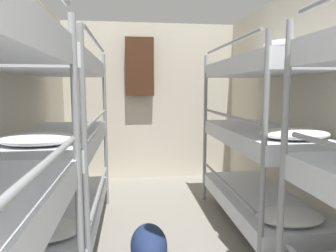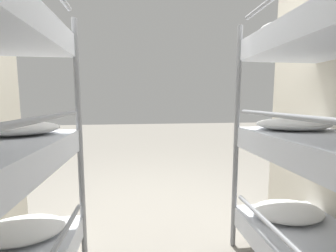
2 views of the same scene
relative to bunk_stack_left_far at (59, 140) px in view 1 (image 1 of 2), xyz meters
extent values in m
cube|color=beige|center=(1.00, 2.04, 0.25)|extent=(2.86, 0.06, 2.53)
cylinder|color=gray|center=(0.36, -1.10, -0.05)|extent=(0.04, 0.04, 1.91)
cylinder|color=gray|center=(0.36, -1.97, 0.21)|extent=(0.03, 1.52, 0.03)
cylinder|color=gray|center=(1.65, -1.10, -0.05)|extent=(0.04, 0.04, 1.91)
cylinder|color=gray|center=(0.36, -0.82, -0.05)|extent=(0.04, 0.04, 1.91)
cylinder|color=gray|center=(0.36, 0.93, -0.05)|extent=(0.04, 0.04, 1.91)
cube|color=silver|center=(-0.01, 0.06, -0.72)|extent=(0.72, 1.79, 0.16)
ellipsoid|color=white|center=(-0.01, -0.60, -0.60)|extent=(0.58, 0.40, 0.09)
cylinder|color=gray|center=(0.36, 0.06, -0.50)|extent=(0.03, 1.52, 0.03)
cube|color=silver|center=(-0.01, 0.06, -0.01)|extent=(0.72, 1.79, 0.16)
ellipsoid|color=white|center=(-0.01, -0.60, 0.11)|extent=(0.58, 0.40, 0.09)
cylinder|color=gray|center=(0.36, 0.06, 0.21)|extent=(0.03, 1.52, 0.03)
cube|color=silver|center=(-0.01, 0.06, 0.70)|extent=(0.72, 1.79, 0.16)
ellipsoid|color=white|center=(-0.01, -0.60, 0.83)|extent=(0.58, 0.40, 0.09)
cylinder|color=gray|center=(0.36, 0.06, 0.92)|extent=(0.03, 1.52, 0.03)
cylinder|color=gray|center=(1.65, -0.82, -0.05)|extent=(0.04, 0.04, 1.91)
cylinder|color=gray|center=(1.65, 0.93, -0.05)|extent=(0.04, 0.04, 1.91)
cube|color=silver|center=(2.01, 0.06, -0.72)|extent=(0.72, 1.79, 0.16)
ellipsoid|color=white|center=(2.01, -0.60, -0.60)|extent=(0.58, 0.40, 0.09)
cylinder|color=gray|center=(1.65, 0.06, -0.50)|extent=(0.03, 1.52, 0.03)
cube|color=silver|center=(2.01, 0.06, -0.01)|extent=(0.72, 1.79, 0.16)
ellipsoid|color=white|center=(2.01, -0.60, 0.11)|extent=(0.58, 0.40, 0.09)
cylinder|color=gray|center=(1.65, 0.06, 0.21)|extent=(0.03, 1.52, 0.03)
cube|color=silver|center=(2.01, 0.06, 0.70)|extent=(0.72, 1.79, 0.16)
ellipsoid|color=white|center=(2.01, -0.60, 0.83)|extent=(0.58, 0.40, 0.09)
cylinder|color=gray|center=(1.65, 0.06, 0.92)|extent=(0.03, 1.52, 0.03)
ellipsoid|color=navy|center=(0.81, -0.46, -0.85)|extent=(0.31, 0.52, 0.31)
cube|color=#472819|center=(0.83, 1.89, 0.82)|extent=(0.44, 0.12, 0.90)
camera|label=1|loc=(0.67, -2.88, 0.49)|focal=32.00mm
camera|label=2|loc=(1.18, -1.04, 0.30)|focal=24.00mm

